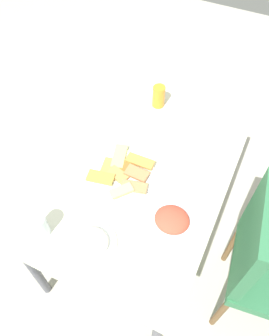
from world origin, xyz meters
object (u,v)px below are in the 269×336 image
dining_table (141,179)px  salad_plate_rice (172,220)px  salad_plate_greens (90,242)px  soda_can (159,96)px  spoon (129,105)px  drinking_glass (39,226)px  fork (124,103)px  paper_napkin (127,104)px  pide_platter (123,174)px  dining_chair (266,261)px

dining_table → salad_plate_rice: size_ratio=5.10×
dining_table → salad_plate_rice: 0.32m
salad_plate_greens → soda_can: bearing=-174.9°
spoon → salad_plate_greens: bearing=-5.8°
drinking_glass → fork: bearing=-176.9°
fork → spoon: bearing=72.2°
soda_can → spoon: bearing=-63.0°
paper_napkin → fork: 0.02m
pide_platter → soda_can: (-0.50, -0.04, 0.05)m
salad_plate_rice → paper_napkin: 0.74m
salad_plate_greens → salad_plate_rice: bearing=132.2°
dining_table → salad_plate_rice: salad_plate_rice is taller
dining_table → drinking_glass: 0.54m
drinking_glass → salad_plate_greens: bearing=100.9°
dining_table → pide_platter: 0.13m
salad_plate_greens → paper_napkin: 0.82m
salad_plate_rice → drinking_glass: 0.54m
drinking_glass → fork: 0.83m
pide_platter → paper_napkin: bearing=-155.2°
spoon → dining_chair: bearing=42.0°
dining_table → salad_plate_greens: (0.43, -0.02, 0.10)m
dining_chair → salad_plate_rice: 0.49m
dining_table → spoon: size_ratio=7.09×
dining_table → dining_chair: dining_chair is taller
paper_napkin → fork: size_ratio=0.68×
salad_plate_greens → spoon: salad_plate_greens is taller
drinking_glass → pide_platter: bearing=156.8°
dining_table → salad_plate_rice: (0.20, 0.23, 0.10)m
pide_platter → fork: 0.48m
fork → soda_can: bearing=94.2°
dining_table → pide_platter: bearing=-41.9°
salad_plate_rice → drinking_glass: drinking_glass is taller
salad_plate_greens → dining_table: bearing=176.7°
drinking_glass → spoon: size_ratio=0.68×
dining_table → drinking_glass: size_ratio=10.36×
salad_plate_greens → paper_napkin: salad_plate_greens is taller
dining_table → soda_can: (-0.43, -0.10, 0.14)m
pide_platter → salad_plate_greens: bearing=5.7°
fork → paper_napkin: bearing=72.2°
salad_plate_rice → spoon: bearing=-139.8°
pide_platter → salad_plate_greens: salad_plate_greens is taller
pide_platter → spoon: 0.47m
soda_can → spoon: (0.07, -0.14, -0.06)m
fork → dining_table: bearing=19.6°
drinking_glass → spoon: bearing=-179.4°
drinking_glass → salad_plate_rice: bearing=120.4°
salad_plate_greens → salad_plate_rice: size_ratio=0.90×
paper_napkin → fork: (0.00, -0.02, 0.00)m
pide_platter → spoon: (-0.43, -0.18, -0.01)m
dining_table → paper_napkin: (-0.36, -0.26, 0.08)m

